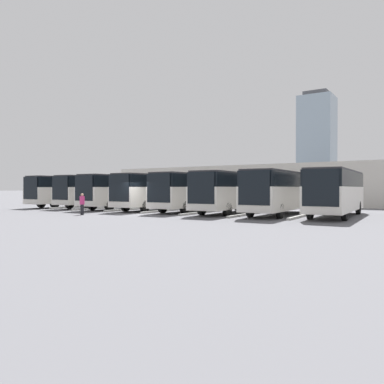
# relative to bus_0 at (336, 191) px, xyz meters

# --- Properties ---
(ground_plane) EXTENTS (600.00, 600.00, 0.00)m
(ground_plane) POSITION_rel_bus_0_xyz_m (13.88, 5.54, -1.83)
(ground_plane) COLOR #5B5B60
(bus_0) EXTENTS (2.77, 10.85, 3.29)m
(bus_0) POSITION_rel_bus_0_xyz_m (0.00, 0.00, 0.00)
(bus_0) COLOR silver
(bus_0) RESTS_ON ground_plane
(curb_divider_0) EXTENTS (0.46, 6.73, 0.15)m
(curb_divider_0) POSITION_rel_bus_0_xyz_m (1.98, 1.59, -1.76)
(curb_divider_0) COLOR #9E9E99
(curb_divider_0) RESTS_ON ground_plane
(bus_1) EXTENTS (2.77, 10.85, 3.29)m
(bus_1) POSITION_rel_bus_0_xyz_m (3.97, 0.55, 0.00)
(bus_1) COLOR silver
(bus_1) RESTS_ON ground_plane
(curb_divider_1) EXTENTS (0.46, 6.73, 0.15)m
(curb_divider_1) POSITION_rel_bus_0_xyz_m (5.95, 2.14, -1.76)
(curb_divider_1) COLOR #9E9E99
(curb_divider_1) RESTS_ON ground_plane
(bus_2) EXTENTS (2.77, 10.85, 3.29)m
(bus_2) POSITION_rel_bus_0_xyz_m (7.93, 0.50, 0.00)
(bus_2) COLOR silver
(bus_2) RESTS_ON ground_plane
(curb_divider_2) EXTENTS (0.46, 6.73, 0.15)m
(curb_divider_2) POSITION_rel_bus_0_xyz_m (9.92, 2.09, -1.76)
(curb_divider_2) COLOR #9E9E99
(curb_divider_2) RESTS_ON ground_plane
(bus_3) EXTENTS (2.77, 10.85, 3.29)m
(bus_3) POSITION_rel_bus_0_xyz_m (11.90, 0.14, 0.00)
(bus_3) COLOR silver
(bus_3) RESTS_ON ground_plane
(curb_divider_3) EXTENTS (0.46, 6.73, 0.15)m
(curb_divider_3) POSITION_rel_bus_0_xyz_m (13.88, 1.73, -1.76)
(curb_divider_3) COLOR #9E9E99
(curb_divider_3) RESTS_ON ground_plane
(bus_4) EXTENTS (2.77, 10.85, 3.29)m
(bus_4) POSITION_rel_bus_0_xyz_m (15.87, 0.26, 0.00)
(bus_4) COLOR silver
(bus_4) RESTS_ON ground_plane
(curb_divider_4) EXTENTS (0.46, 6.73, 0.15)m
(curb_divider_4) POSITION_rel_bus_0_xyz_m (17.85, 1.85, -1.76)
(curb_divider_4) COLOR #9E9E99
(curb_divider_4) RESTS_ON ground_plane
(bus_5) EXTENTS (2.77, 10.85, 3.29)m
(bus_5) POSITION_rel_bus_0_xyz_m (19.83, 0.42, 0.00)
(bus_5) COLOR silver
(bus_5) RESTS_ON ground_plane
(curb_divider_5) EXTENTS (0.46, 6.73, 0.15)m
(curb_divider_5) POSITION_rel_bus_0_xyz_m (21.82, 2.01, -1.76)
(curb_divider_5) COLOR #9E9E99
(curb_divider_5) RESTS_ON ground_plane
(bus_6) EXTENTS (2.77, 10.85, 3.29)m
(bus_6) POSITION_rel_bus_0_xyz_m (23.80, -0.21, 0.00)
(bus_6) COLOR silver
(bus_6) RESTS_ON ground_plane
(curb_divider_6) EXTENTS (0.46, 6.73, 0.15)m
(curb_divider_6) POSITION_rel_bus_0_xyz_m (25.78, 1.38, -1.76)
(curb_divider_6) COLOR #9E9E99
(curb_divider_6) RESTS_ON ground_plane
(bus_7) EXTENTS (2.77, 10.85, 3.29)m
(bus_7) POSITION_rel_bus_0_xyz_m (27.77, 0.19, 0.00)
(bus_7) COLOR silver
(bus_7) RESTS_ON ground_plane
(pedestrian) EXTENTS (0.47, 0.47, 1.64)m
(pedestrian) POSITION_rel_bus_0_xyz_m (16.70, 8.52, -0.95)
(pedestrian) COLOR black
(pedestrian) RESTS_ON ground_plane
(station_building) EXTENTS (38.44, 15.52, 4.85)m
(station_building) POSITION_rel_bus_0_xyz_m (13.88, -19.42, 0.62)
(station_building) COLOR beige
(station_building) RESTS_ON ground_plane
(office_tower) EXTENTS (16.88, 16.88, 51.71)m
(office_tower) POSITION_rel_bus_0_xyz_m (44.04, -169.94, 23.42)
(office_tower) COLOR #93A8B7
(office_tower) RESTS_ON ground_plane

